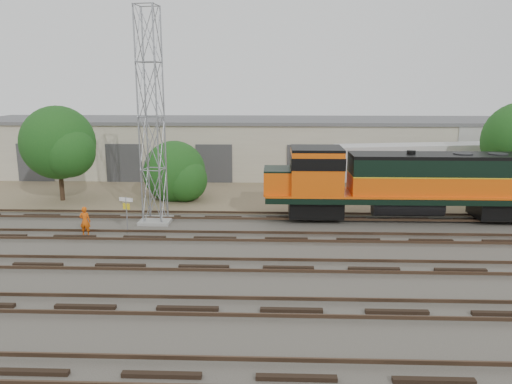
{
  "coord_description": "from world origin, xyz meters",
  "views": [
    {
      "loc": [
        -0.7,
        -25.22,
        8.53
      ],
      "look_at": [
        -1.79,
        4.0,
        2.2
      ],
      "focal_mm": 35.0,
      "sensor_mm": 36.0,
      "label": 1
    }
  ],
  "objects_px": {
    "locomotive": "(404,182)",
    "semi_trailer": "(418,162)",
    "signal_tower": "(152,121)",
    "worker": "(85,221)"
  },
  "relations": [
    {
      "from": "signal_tower",
      "to": "worker",
      "type": "xyz_separation_m",
      "value": [
        -3.36,
        -2.98,
        -5.49
      ]
    },
    {
      "from": "signal_tower",
      "to": "semi_trailer",
      "type": "xyz_separation_m",
      "value": [
        18.89,
        9.51,
        -3.9
      ]
    },
    {
      "from": "locomotive",
      "to": "signal_tower",
      "type": "bearing_deg",
      "value": -175.92
    },
    {
      "from": "locomotive",
      "to": "worker",
      "type": "relative_size",
      "value": 10.59
    },
    {
      "from": "locomotive",
      "to": "semi_trailer",
      "type": "bearing_deg",
      "value": 68.91
    },
    {
      "from": "worker",
      "to": "semi_trailer",
      "type": "bearing_deg",
      "value": -148.79
    },
    {
      "from": "semi_trailer",
      "to": "locomotive",
      "type": "bearing_deg",
      "value": -121.59
    },
    {
      "from": "locomotive",
      "to": "worker",
      "type": "height_order",
      "value": "locomotive"
    },
    {
      "from": "locomotive",
      "to": "worker",
      "type": "bearing_deg",
      "value": -167.85
    },
    {
      "from": "locomotive",
      "to": "semi_trailer",
      "type": "xyz_separation_m",
      "value": [
        3.24,
        8.4,
        -0.04
      ]
    }
  ]
}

